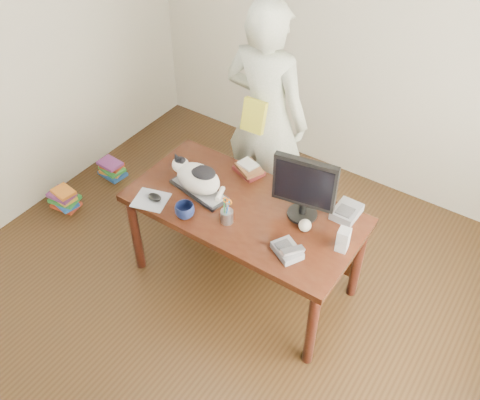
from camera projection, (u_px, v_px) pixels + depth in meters
name	position (u px, v px, depth m)	size (l,w,h in m)	color
room	(182.00, 188.00, 2.83)	(4.50, 4.50, 4.50)	black
desk	(250.00, 216.00, 3.75)	(1.60, 0.80, 0.75)	black
keyboard	(199.00, 190.00, 3.71)	(0.46, 0.24, 0.03)	black
cat	(197.00, 177.00, 3.64)	(0.44, 0.26, 0.25)	white
monitor	(304.00, 186.00, 3.36)	(0.41, 0.23, 0.47)	black
pen_cup	(227.00, 215.00, 3.46)	(0.09, 0.09, 0.21)	#999A9F
mousepad	(151.00, 200.00, 3.65)	(0.28, 0.26, 0.01)	#A4A8AF
mouse	(155.00, 197.00, 3.64)	(0.12, 0.09, 0.04)	black
coffee_mug	(185.00, 211.00, 3.50)	(0.13, 0.13, 0.10)	#0D1536
phone	(288.00, 250.00, 3.27)	(0.23, 0.21, 0.09)	#5B5B5F
speaker	(343.00, 240.00, 3.26)	(0.08, 0.09, 0.16)	#979699
baseball	(305.00, 225.00, 3.41)	(0.08, 0.08, 0.08)	beige
book_stack	(249.00, 169.00, 3.85)	(0.24, 0.22, 0.08)	#441212
calculator	(347.00, 212.00, 3.52)	(0.16, 0.21, 0.06)	#5B5B5F
person	(266.00, 118.00, 4.06)	(0.68, 0.45, 1.88)	white
held_book	(254.00, 116.00, 3.88)	(0.18, 0.11, 0.25)	gold
book_pile_a	(64.00, 199.00, 4.65)	(0.27, 0.22, 0.18)	#9E2C16
book_pile_b	(112.00, 169.00, 4.99)	(0.26, 0.20, 0.15)	#19499A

